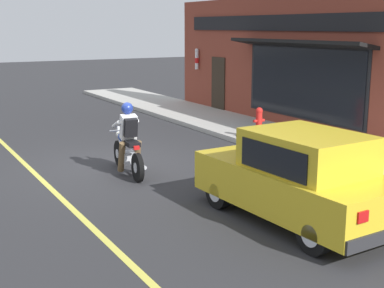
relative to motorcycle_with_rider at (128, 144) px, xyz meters
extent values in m
plane|color=#2B2B2D|center=(-0.03, 0.76, -0.68)|extent=(80.00, 80.00, 0.00)
cube|color=#ADAAA3|center=(5.20, 3.76, -0.61)|extent=(2.60, 22.00, 0.14)
cube|color=#D1C64C|center=(-1.83, 3.76, -0.67)|extent=(0.12, 19.80, 0.01)
cube|color=brown|center=(6.75, 3.18, 1.42)|extent=(0.50, 11.89, 4.20)
cube|color=black|center=(6.48, 1.69, 0.87)|extent=(0.04, 4.99, 2.10)
cube|color=black|center=(6.49, 1.69, 0.87)|extent=(0.02, 5.23, 2.20)
cube|color=#2D2319|center=(6.48, 6.45, 0.37)|extent=(0.04, 0.90, 2.10)
cube|color=black|center=(6.15, 1.69, 2.07)|extent=(0.81, 5.71, 0.24)
cube|color=black|center=(6.47, 3.18, 2.67)|extent=(0.06, 10.10, 0.50)
cylinder|color=white|center=(6.40, 7.93, 1.22)|extent=(0.14, 0.14, 0.70)
cylinder|color=red|center=(6.40, 7.93, 1.22)|extent=(0.15, 0.15, 0.20)
sphere|color=silver|center=(6.40, 7.93, 1.62)|extent=(0.16, 0.16, 0.16)
cylinder|color=black|center=(0.08, 0.72, -0.37)|extent=(0.17, 0.63, 0.62)
cylinder|color=silver|center=(0.08, 0.72, -0.37)|extent=(0.14, 0.23, 0.22)
cylinder|color=black|center=(-0.08, -0.67, -0.37)|extent=(0.17, 0.63, 0.62)
cylinder|color=silver|center=(-0.08, -0.67, -0.37)|extent=(0.14, 0.23, 0.22)
cube|color=silver|center=(-0.01, -0.03, -0.29)|extent=(0.32, 0.43, 0.24)
ellipsoid|color=#1E3899|center=(0.02, 0.22, 0.12)|extent=(0.35, 0.55, 0.24)
cube|color=black|center=(-0.03, -0.26, 0.08)|extent=(0.32, 0.58, 0.10)
cylinder|color=silver|center=(0.07, 0.62, -0.05)|extent=(0.11, 0.33, 0.68)
cylinder|color=silver|center=(0.05, 0.50, 0.23)|extent=(0.56, 0.10, 0.04)
sphere|color=silver|center=(0.07, 0.67, 0.11)|extent=(0.16, 0.16, 0.16)
cylinder|color=silver|center=(0.11, -0.44, -0.39)|extent=(0.14, 0.56, 0.08)
cube|color=red|center=(-0.07, -0.62, 0.05)|extent=(0.13, 0.07, 0.08)
cylinder|color=brown|center=(-0.19, -0.08, -0.25)|extent=(0.18, 0.36, 0.71)
cylinder|color=brown|center=(0.17, -0.12, -0.25)|extent=(0.18, 0.36, 0.71)
cube|color=silver|center=(-0.01, -0.08, 0.40)|extent=(0.37, 0.36, 0.57)
cylinder|color=silver|center=(-0.18, 0.18, 0.44)|extent=(0.15, 0.53, 0.26)
cylinder|color=silver|center=(0.21, 0.14, 0.44)|extent=(0.15, 0.53, 0.26)
sphere|color=navy|center=(0.00, -0.02, 0.81)|extent=(0.26, 0.26, 0.26)
cube|color=black|center=(-0.03, -0.24, 0.42)|extent=(0.30, 0.27, 0.42)
cylinder|color=black|center=(0.50, -2.95, -0.38)|extent=(0.21, 0.61, 0.60)
cylinder|color=silver|center=(0.50, -2.95, -0.38)|extent=(0.21, 0.34, 0.33)
cylinder|color=black|center=(1.94, -2.89, -0.38)|extent=(0.21, 0.61, 0.60)
cylinder|color=silver|center=(1.94, -2.89, -0.38)|extent=(0.21, 0.34, 0.33)
cylinder|color=black|center=(0.61, -5.35, -0.38)|extent=(0.21, 0.61, 0.60)
cylinder|color=silver|center=(0.61, -5.35, -0.38)|extent=(0.21, 0.34, 0.33)
cylinder|color=black|center=(2.05, -5.29, -0.38)|extent=(0.21, 0.61, 0.60)
cylinder|color=silver|center=(2.05, -5.29, -0.38)|extent=(0.21, 0.34, 0.33)
cube|color=gold|center=(1.27, -4.12, -0.08)|extent=(1.80, 3.77, 0.70)
cube|color=gold|center=(1.29, -4.37, 0.56)|extent=(1.52, 1.96, 0.66)
cube|color=black|center=(1.25, -3.50, 0.51)|extent=(1.34, 0.40, 0.51)
cube|color=black|center=(0.56, -4.40, 0.54)|extent=(0.09, 1.52, 0.46)
cube|color=black|center=(2.01, -4.34, 0.54)|extent=(0.09, 1.52, 0.46)
cube|color=silver|center=(0.69, -2.29, 0.04)|extent=(0.24, 0.05, 0.14)
cube|color=red|center=(0.85, -6.00, 0.06)|extent=(0.20, 0.05, 0.16)
cube|color=silver|center=(1.70, -2.24, 0.04)|extent=(0.24, 0.05, 0.14)
cube|color=#28282B|center=(1.20, -2.29, -0.33)|extent=(1.61, 0.19, 0.20)
cube|color=#28282B|center=(1.35, -5.95, -0.33)|extent=(1.61, 0.19, 0.20)
cylinder|color=red|center=(4.49, 1.18, -0.46)|extent=(0.24, 0.24, 0.16)
cylinder|color=red|center=(4.49, 1.18, -0.09)|extent=(0.18, 0.18, 0.58)
sphere|color=red|center=(4.49, 1.18, 0.24)|extent=(0.20, 0.20, 0.20)
cylinder|color=red|center=(4.36, 1.18, -0.04)|extent=(0.10, 0.08, 0.08)
cylinder|color=red|center=(4.62, 1.18, -0.04)|extent=(0.10, 0.08, 0.08)
camera|label=1|loc=(-4.51, -10.75, 2.56)|focal=50.00mm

